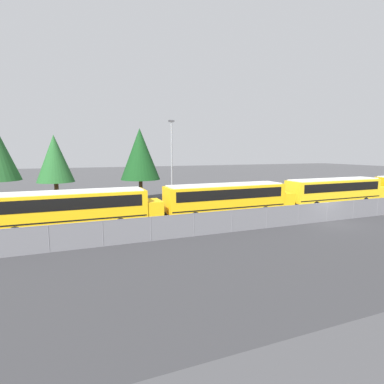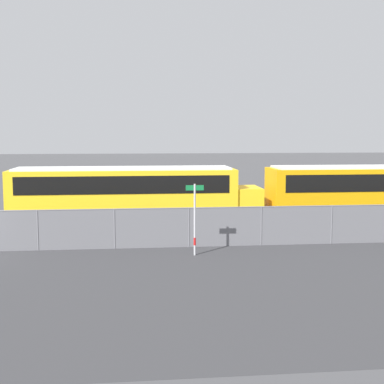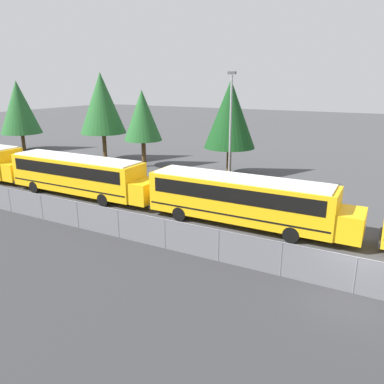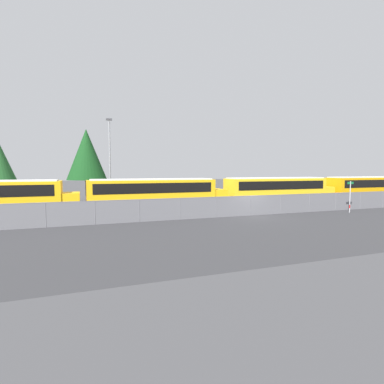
% 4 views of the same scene
% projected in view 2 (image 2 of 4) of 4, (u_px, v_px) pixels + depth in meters
% --- Properties ---
extents(school_bus_3, '(12.86, 2.54, 3.02)m').
position_uv_depth(school_bus_3, '(129.00, 191.00, 27.33)').
color(school_bus_3, yellow).
rests_on(school_bus_3, ground_plane).
extents(school_bus_4, '(12.86, 2.54, 3.02)m').
position_uv_depth(school_bus_4, '(380.00, 189.00, 28.48)').
color(school_bus_4, orange).
rests_on(school_bus_4, ground_plane).
extents(street_sign, '(0.70, 0.09, 2.81)m').
position_uv_depth(street_sign, '(195.00, 218.00, 20.76)').
color(street_sign, '#B7B7BC').
rests_on(street_sign, ground_plane).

